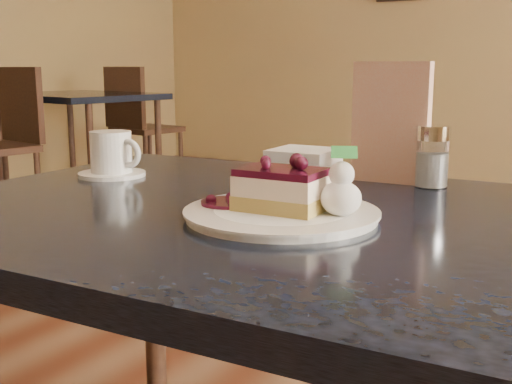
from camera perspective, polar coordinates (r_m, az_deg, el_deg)
The scene contains 10 objects.
main_table at distance 0.97m, azimuth 3.56°, elevation -6.27°, with size 1.22×0.84×0.75m.
dessert_plate at distance 0.90m, azimuth 2.27°, elevation -2.00°, with size 0.27×0.27×0.01m, color white.
cheesecake_slice at distance 0.90m, azimuth 2.29°, elevation 0.21°, with size 0.12×0.09×0.06m.
whipped_cream at distance 0.87m, azimuth 7.56°, elevation -0.53°, with size 0.06×0.06×0.05m.
berry_sauce at distance 0.94m, azimuth -2.49°, elevation -0.96°, with size 0.08×0.08×0.01m, color #3A0718.
coffee_set at distance 1.27m, azimuth -12.66°, elevation 3.11°, with size 0.14×0.13×0.09m.
menu_card at distance 1.20m, azimuth 11.90°, elevation 6.05°, with size 0.14×0.03×0.22m, color beige.
sugar_shaker at distance 1.16m, azimuth 15.40°, elevation 3.09°, with size 0.06×0.06×0.11m.
napkin_stack at distance 1.28m, azimuth 4.26°, elevation 2.72°, with size 0.12×0.12×0.05m, color white.
bg_table_far_left at distance 4.72m, azimuth -15.14°, elevation -0.05°, with size 1.14×1.87×1.24m.
Camera 1 is at (0.29, -0.52, 0.96)m, focal length 45.00 mm.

